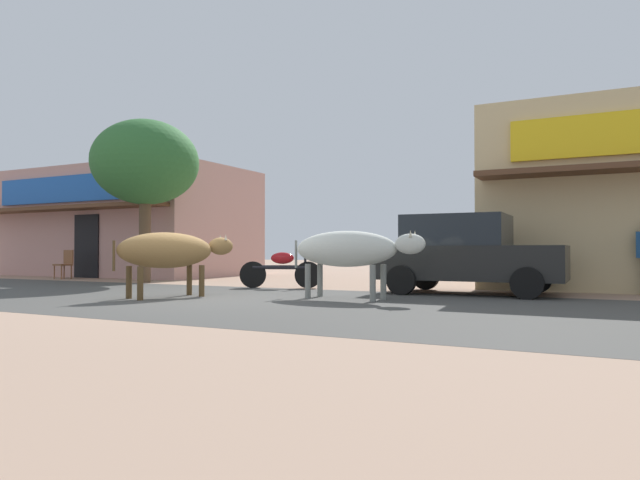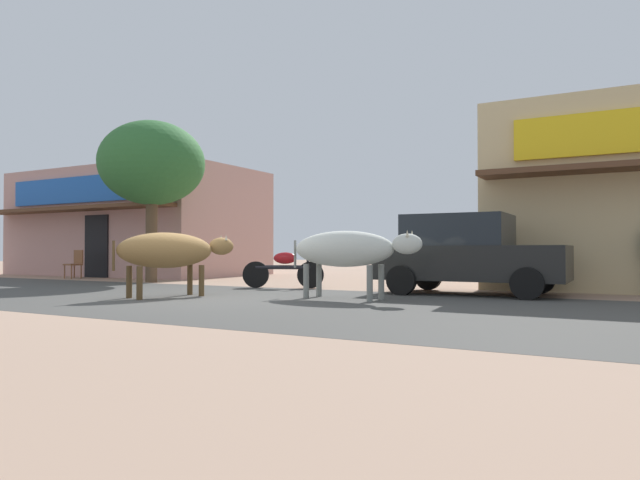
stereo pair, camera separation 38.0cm
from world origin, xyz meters
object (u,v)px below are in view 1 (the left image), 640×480
roadside_tree (145,163)px  cafe_chair_near_tree (65,263)px  parked_hatchback_car (466,253)px  cow_far_dark (348,250)px  cow_near_brown (170,251)px  parked_motorcycle (281,268)px

roadside_tree → cafe_chair_near_tree: size_ratio=5.00×
roadside_tree → cafe_chair_near_tree: (-3.81, 0.43, -2.86)m
parked_hatchback_car → cow_far_dark: 2.84m
parked_hatchback_car → cafe_chair_near_tree: parked_hatchback_car is taller
roadside_tree → parked_hatchback_car: (9.04, -0.11, -2.53)m
parked_hatchback_car → cafe_chair_near_tree: 12.86m
cow_near_brown → cafe_chair_near_tree: bearing=153.0°
parked_motorcycle → parked_hatchback_car: bearing=2.5°
roadside_tree → parked_motorcycle: size_ratio=2.46×
roadside_tree → parked_motorcycle: roadside_tree is taller
parked_hatchback_car → cow_near_brown: bearing=-144.2°
cow_near_brown → cow_far_dark: size_ratio=0.92×
cow_far_dark → parked_motorcycle: bearing=142.2°
parked_hatchback_car → cow_far_dark: (-1.66, -2.30, 0.08)m
parked_hatchback_car → parked_motorcycle: bearing=-177.5°
parked_motorcycle → cow_near_brown: cow_near_brown is taller
cow_near_brown → parked_hatchback_car: bearing=35.8°
parked_motorcycle → cow_far_dark: cow_far_dark is taller
parked_motorcycle → cow_far_dark: size_ratio=0.69×
parked_hatchback_car → cow_far_dark: size_ratio=1.38×
roadside_tree → cow_near_brown: 6.05m
cow_far_dark → cafe_chair_near_tree: 11.54m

